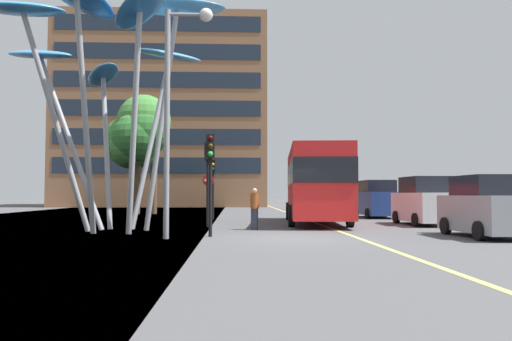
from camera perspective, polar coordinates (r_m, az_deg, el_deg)
name	(u,v)px	position (r m, az deg, el deg)	size (l,w,h in m)	color
ground	(272,240)	(16.01, 1.89, -7.99)	(120.00, 240.00, 0.10)	#4C4C4F
red_bus	(316,181)	(24.17, 6.90, -1.22)	(3.37, 10.02, 3.75)	red
leaf_sculpture	(108,44)	(20.72, -16.74, 13.80)	(9.83, 9.17, 9.17)	#9EA0A5
traffic_light_kerb_near	(210,162)	(16.49, -5.28, 0.94)	(0.28, 0.42, 3.40)	black
traffic_light_kerb_far	(208,165)	(21.38, -5.59, 0.61)	(0.28, 0.42, 3.67)	black
traffic_light_island_mid	(213,174)	(27.57, -4.99, -0.45)	(0.28, 0.42, 3.45)	black
traffic_light_opposite	(212,170)	(27.84, -5.07, 0.04)	(0.28, 0.42, 3.81)	black
car_parked_near	(488,208)	(18.00, 25.23, -3.93)	(2.04, 3.88, 2.04)	gray
car_parked_mid	(425,202)	(24.01, 18.92, -3.49)	(2.04, 4.18, 2.21)	silver
car_parked_far	(377,200)	(30.64, 13.77, -3.32)	(2.06, 4.33, 2.24)	navy
street_lamp	(178,90)	(16.30, -9.02, 9.14)	(1.55, 0.44, 7.46)	gray
tree_pavement_near	(138,132)	(36.27, -13.41, 4.35)	(4.86, 4.88, 8.45)	brown
tree_pavement_far	(140,135)	(35.57, -13.28, 4.02)	(3.91, 4.53, 7.70)	brown
pedestrian	(255,209)	(19.71, -0.17, -4.44)	(0.34, 0.34, 1.66)	#2D3342
no_entry_sign	(208,190)	(25.66, -5.53, -2.26)	(0.60, 0.12, 2.43)	gray
backdrop_building	(168,118)	(61.59, -10.14, 5.99)	(23.33, 15.90, 21.39)	#8E6042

